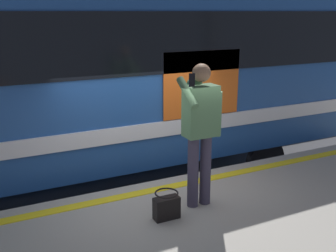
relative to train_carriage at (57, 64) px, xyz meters
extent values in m
plane|color=#3D3D3F|center=(-0.85, 1.91, -2.50)|extent=(24.92, 24.92, 0.00)
cube|color=yellow|center=(-0.85, 2.21, -1.53)|extent=(16.28, 0.16, 0.01)
cube|color=slate|center=(-0.85, 0.71, -2.42)|extent=(21.60, 0.08, 0.16)
cube|color=slate|center=(-0.85, -0.72, -2.42)|extent=(21.60, 0.08, 0.16)
cube|color=#1E478C|center=(0.00, -0.01, -0.10)|extent=(10.99, 3.01, 2.89)
cube|color=black|center=(0.00, 1.52, 0.40)|extent=(10.44, 0.03, 0.90)
cube|color=silver|center=(0.00, 1.52, -0.90)|extent=(10.44, 0.03, 0.24)
cube|color=#D85919|center=(-1.92, 1.52, -0.25)|extent=(1.36, 0.02, 1.04)
cylinder|color=black|center=(-3.57, 1.20, -1.92)|extent=(0.84, 0.12, 0.84)
cylinder|color=black|center=(-3.57, -1.21, -1.92)|extent=(0.84, 0.12, 0.84)
cylinder|color=#383347|center=(-1.20, 2.84, -1.08)|extent=(0.14, 0.14, 0.92)
cylinder|color=#383347|center=(-1.02, 2.84, -1.08)|extent=(0.14, 0.14, 0.92)
cube|color=#4C724C|center=(-1.11, 2.84, -0.31)|extent=(0.40, 0.24, 0.62)
sphere|color=#4C724C|center=(-1.11, 2.68, -0.01)|extent=(0.20, 0.20, 0.20)
sphere|color=#997051|center=(-1.11, 2.84, 0.16)|extent=(0.22, 0.22, 0.22)
cylinder|color=#4C724C|center=(-1.36, 2.84, -0.37)|extent=(0.09, 0.09, 0.56)
cylinder|color=#4C724C|center=(-0.88, 2.92, -0.04)|extent=(0.09, 0.42, 0.33)
cube|color=black|center=(-0.88, 3.02, 0.12)|extent=(0.07, 0.02, 0.15)
cube|color=black|center=(-0.58, 2.99, -1.40)|extent=(0.31, 0.14, 0.27)
torus|color=black|center=(-0.58, 2.99, -1.21)|extent=(0.28, 0.28, 0.02)
camera|label=1|loc=(1.30, 6.85, 0.85)|focal=42.76mm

